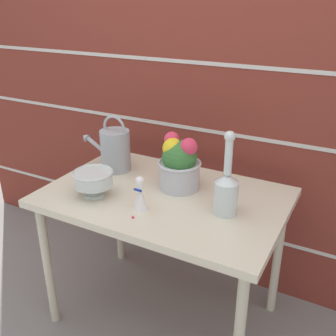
{
  "coord_description": "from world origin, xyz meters",
  "views": [
    {
      "loc": [
        0.79,
        -1.44,
        1.6
      ],
      "look_at": [
        0.0,
        0.04,
        0.86
      ],
      "focal_mm": 42.0,
      "sensor_mm": 36.0,
      "label": 1
    }
  ],
  "objects_px": {
    "watering_can": "(115,149)",
    "crystal_pedestal_bowl": "(93,179)",
    "flower_planter": "(179,163)",
    "figurine_vase": "(140,196)",
    "glass_decanter": "(226,189)"
  },
  "relations": [
    {
      "from": "watering_can",
      "to": "crystal_pedestal_bowl",
      "type": "bearing_deg",
      "value": -73.93
    },
    {
      "from": "flower_planter",
      "to": "figurine_vase",
      "type": "relative_size",
      "value": 1.72
    },
    {
      "from": "crystal_pedestal_bowl",
      "to": "glass_decanter",
      "type": "relative_size",
      "value": 0.51
    },
    {
      "from": "crystal_pedestal_bowl",
      "to": "flower_planter",
      "type": "relative_size",
      "value": 0.7
    },
    {
      "from": "figurine_vase",
      "to": "watering_can",
      "type": "bearing_deg",
      "value": 138.75
    },
    {
      "from": "watering_can",
      "to": "figurine_vase",
      "type": "xyz_separation_m",
      "value": [
        0.34,
        -0.3,
        -0.05
      ]
    },
    {
      "from": "flower_planter",
      "to": "figurine_vase",
      "type": "distance_m",
      "value": 0.28
    },
    {
      "from": "flower_planter",
      "to": "glass_decanter",
      "type": "distance_m",
      "value": 0.31
    },
    {
      "from": "watering_can",
      "to": "figurine_vase",
      "type": "bearing_deg",
      "value": -41.25
    },
    {
      "from": "flower_planter",
      "to": "figurine_vase",
      "type": "xyz_separation_m",
      "value": [
        -0.05,
        -0.27,
        -0.06
      ]
    },
    {
      "from": "crystal_pedestal_bowl",
      "to": "figurine_vase",
      "type": "distance_m",
      "value": 0.26
    },
    {
      "from": "watering_can",
      "to": "figurine_vase",
      "type": "distance_m",
      "value": 0.46
    },
    {
      "from": "watering_can",
      "to": "crystal_pedestal_bowl",
      "type": "relative_size",
      "value": 1.6
    },
    {
      "from": "figurine_vase",
      "to": "crystal_pedestal_bowl",
      "type": "bearing_deg",
      "value": 178.14
    },
    {
      "from": "crystal_pedestal_bowl",
      "to": "watering_can",
      "type": "bearing_deg",
      "value": 106.07
    }
  ]
}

